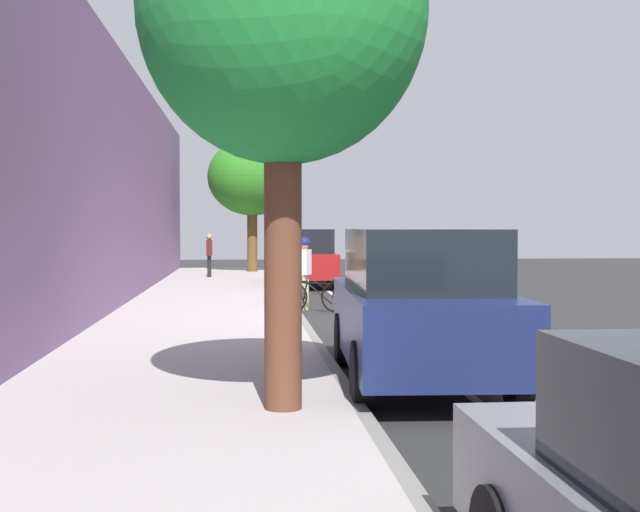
{
  "coord_description": "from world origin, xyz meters",
  "views": [
    {
      "loc": [
        2.89,
        17.42,
        2.01
      ],
      "look_at": [
        1.13,
        -1.26,
        1.36
      ],
      "focal_mm": 46.22,
      "sensor_mm": 36.0,
      "label": 1
    }
  ],
  "objects_px": {
    "parked_suv_dark_blue_second": "(419,304)",
    "bicycle_at_curb": "(314,296)",
    "street_tree_near_cyclist": "(252,178)",
    "street_tree_mid_block": "(283,13)",
    "pedestrian_on_phone": "(209,253)",
    "parked_pickup_red_nearest": "(306,260)",
    "cyclist_with_backpack": "(303,265)"
  },
  "relations": [
    {
      "from": "parked_pickup_red_nearest",
      "to": "pedestrian_on_phone",
      "type": "distance_m",
      "value": 4.88
    },
    {
      "from": "parked_suv_dark_blue_second",
      "to": "cyclist_with_backpack",
      "type": "bearing_deg",
      "value": -85.24
    },
    {
      "from": "parked_pickup_red_nearest",
      "to": "street_tree_near_cyclist",
      "type": "relative_size",
      "value": 0.94
    },
    {
      "from": "cyclist_with_backpack",
      "to": "parked_pickup_red_nearest",
      "type": "bearing_deg",
      "value": -94.95
    },
    {
      "from": "parked_suv_dark_blue_second",
      "to": "bicycle_at_curb",
      "type": "distance_m",
      "value": 9.07
    },
    {
      "from": "bicycle_at_curb",
      "to": "street_tree_near_cyclist",
      "type": "relative_size",
      "value": 0.3
    },
    {
      "from": "street_tree_near_cyclist",
      "to": "street_tree_mid_block",
      "type": "height_order",
      "value": "street_tree_mid_block"
    },
    {
      "from": "street_tree_near_cyclist",
      "to": "bicycle_at_curb",
      "type": "bearing_deg",
      "value": 94.57
    },
    {
      "from": "bicycle_at_curb",
      "to": "cyclist_with_backpack",
      "type": "relative_size",
      "value": 0.95
    },
    {
      "from": "parked_pickup_red_nearest",
      "to": "bicycle_at_curb",
      "type": "height_order",
      "value": "parked_pickup_red_nearest"
    },
    {
      "from": "cyclist_with_backpack",
      "to": "street_tree_mid_block",
      "type": "xyz_separation_m",
      "value": [
        1.05,
        11.36,
        3.12
      ]
    },
    {
      "from": "bicycle_at_curb",
      "to": "street_tree_near_cyclist",
      "type": "distance_m",
      "value": 16.39
    },
    {
      "from": "parked_suv_dark_blue_second",
      "to": "cyclist_with_backpack",
      "type": "relative_size",
      "value": 2.69
    },
    {
      "from": "pedestrian_on_phone",
      "to": "parked_pickup_red_nearest",
      "type": "bearing_deg",
      "value": 134.74
    },
    {
      "from": "cyclist_with_backpack",
      "to": "pedestrian_on_phone",
      "type": "relative_size",
      "value": 1.09
    },
    {
      "from": "bicycle_at_curb",
      "to": "parked_pickup_red_nearest",
      "type": "bearing_deg",
      "value": -93.22
    },
    {
      "from": "street_tree_mid_block",
      "to": "parked_pickup_red_nearest",
      "type": "bearing_deg",
      "value": -95.14
    },
    {
      "from": "bicycle_at_curb",
      "to": "street_tree_mid_block",
      "type": "xyz_separation_m",
      "value": [
        1.27,
        10.9,
        3.83
      ]
    },
    {
      "from": "cyclist_with_backpack",
      "to": "pedestrian_on_phone",
      "type": "distance_m",
      "value": 11.96
    },
    {
      "from": "parked_suv_dark_blue_second",
      "to": "cyclist_with_backpack",
      "type": "distance_m",
      "value": 9.52
    },
    {
      "from": "parked_suv_dark_blue_second",
      "to": "street_tree_mid_block",
      "type": "distance_m",
      "value": 4.13
    },
    {
      "from": "street_tree_mid_block",
      "to": "pedestrian_on_phone",
      "type": "relative_size",
      "value": 3.5
    },
    {
      "from": "parked_pickup_red_nearest",
      "to": "street_tree_mid_block",
      "type": "relative_size",
      "value": 0.94
    },
    {
      "from": "parked_pickup_red_nearest",
      "to": "parked_suv_dark_blue_second",
      "type": "xyz_separation_m",
      "value": [
        -0.08,
        17.66,
        0.13
      ]
    },
    {
      "from": "bicycle_at_curb",
      "to": "cyclist_with_backpack",
      "type": "height_order",
      "value": "cyclist_with_backpack"
    },
    {
      "from": "pedestrian_on_phone",
      "to": "cyclist_with_backpack",
      "type": "bearing_deg",
      "value": 103.19
    },
    {
      "from": "parked_pickup_red_nearest",
      "to": "bicycle_at_curb",
      "type": "distance_m",
      "value": 8.66
    },
    {
      "from": "street_tree_mid_block",
      "to": "pedestrian_on_phone",
      "type": "xyz_separation_m",
      "value": [
        1.68,
        -23.0,
        -3.16
      ]
    },
    {
      "from": "bicycle_at_curb",
      "to": "street_tree_mid_block",
      "type": "distance_m",
      "value": 11.62
    },
    {
      "from": "street_tree_near_cyclist",
      "to": "parked_pickup_red_nearest",
      "type": "bearing_deg",
      "value": 103.6
    },
    {
      "from": "bicycle_at_curb",
      "to": "street_tree_near_cyclist",
      "type": "bearing_deg",
      "value": -85.43
    },
    {
      "from": "parked_pickup_red_nearest",
      "to": "street_tree_near_cyclist",
      "type": "distance_m",
      "value": 8.15
    }
  ]
}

